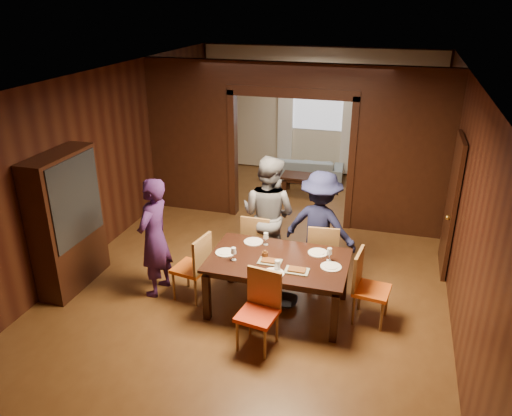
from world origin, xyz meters
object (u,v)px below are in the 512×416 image
(person_purple, at_px, (154,238))
(coffee_table, at_px, (301,184))
(chair_right, at_px, (372,288))
(hutch, at_px, (67,222))
(person_grey, at_px, (268,215))
(dining_table, at_px, (278,284))
(chair_left, at_px, (191,266))
(chair_far_l, at_px, (259,242))
(chair_near, at_px, (257,313))
(chair_far_r, at_px, (323,252))
(sofa, at_px, (304,169))
(person_navy, at_px, (320,227))

(person_purple, xyz_separation_m, coffee_table, (1.19, 4.36, -0.66))
(chair_right, bearing_deg, hutch, 100.92)
(person_grey, bearing_deg, coffee_table, -71.56)
(dining_table, relative_size, chair_left, 1.87)
(chair_far_l, distance_m, chair_near, 1.83)
(hutch, bearing_deg, chair_far_r, 17.00)
(chair_near, bearing_deg, sofa, 104.81)
(person_navy, xyz_separation_m, dining_table, (-0.39, -0.97, -0.46))
(dining_table, bearing_deg, hutch, -176.21)
(chair_far_r, relative_size, chair_near, 1.00)
(coffee_table, xyz_separation_m, chair_far_l, (0.03, -3.38, 0.28))
(person_purple, xyz_separation_m, chair_far_l, (1.22, 0.98, -0.38))
(person_grey, relative_size, coffee_table, 2.29)
(person_grey, bearing_deg, chair_far_r, -173.47)
(hutch, bearing_deg, chair_near, -12.22)
(chair_left, height_order, hutch, hutch)
(person_navy, relative_size, chair_near, 1.73)
(person_purple, bearing_deg, person_navy, 120.40)
(dining_table, bearing_deg, coffee_table, 97.38)
(chair_far_l, bearing_deg, chair_near, 105.32)
(chair_right, relative_size, chair_far_r, 1.00)
(person_grey, distance_m, chair_left, 1.41)
(hutch, bearing_deg, chair_left, 4.92)
(dining_table, distance_m, chair_right, 1.23)
(sofa, height_order, chair_left, chair_left)
(sofa, xyz_separation_m, chair_left, (-0.57, -5.20, 0.22))
(coffee_table, relative_size, chair_far_l, 0.82)
(chair_far_r, bearing_deg, person_navy, -60.60)
(person_navy, distance_m, hutch, 3.61)
(chair_far_r, distance_m, chair_near, 1.78)
(person_purple, height_order, hutch, hutch)
(sofa, xyz_separation_m, coffee_table, (0.10, -0.85, -0.06))
(sofa, distance_m, hutch, 5.89)
(chair_far_r, bearing_deg, hutch, 10.64)
(sofa, distance_m, chair_far_l, 4.23)
(dining_table, xyz_separation_m, chair_far_l, (-0.53, 0.92, 0.10))
(dining_table, relative_size, chair_far_r, 1.87)
(person_grey, distance_m, coffee_table, 3.38)
(chair_far_l, bearing_deg, coffee_table, -89.49)
(chair_left, bearing_deg, hutch, -75.30)
(person_purple, relative_size, dining_table, 0.95)
(chair_near, bearing_deg, person_purple, 164.23)
(chair_near, distance_m, hutch, 3.09)
(hutch, bearing_deg, chair_far_l, 24.23)
(person_purple, height_order, chair_far_r, person_purple)
(person_purple, height_order, chair_right, person_purple)
(hutch, bearing_deg, person_purple, 6.25)
(chair_far_l, bearing_deg, chair_left, 53.92)
(chair_far_l, bearing_deg, sofa, -88.18)
(person_grey, bearing_deg, chair_right, 166.08)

